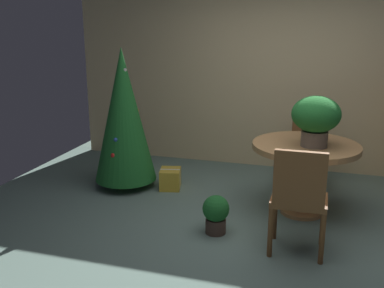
% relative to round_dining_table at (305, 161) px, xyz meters
% --- Properties ---
extents(ground_plane, '(6.60, 6.60, 0.00)m').
position_rel_round_dining_table_xyz_m(ground_plane, '(-0.32, -0.67, -0.57)').
color(ground_plane, slate).
extents(back_wall_panel, '(6.00, 0.10, 2.60)m').
position_rel_round_dining_table_xyz_m(back_wall_panel, '(-0.32, 1.53, 0.73)').
color(back_wall_panel, beige).
rests_on(back_wall_panel, ground_plane).
extents(round_dining_table, '(1.09, 1.09, 0.76)m').
position_rel_round_dining_table_xyz_m(round_dining_table, '(0.00, 0.00, 0.00)').
color(round_dining_table, '#B27F4C').
rests_on(round_dining_table, ground_plane).
extents(flower_vase, '(0.48, 0.48, 0.51)m').
position_rel_round_dining_table_xyz_m(flower_vase, '(0.08, -0.07, 0.49)').
color(flower_vase, '#665B51').
rests_on(flower_vase, round_dining_table).
extents(wooden_chair_far, '(0.47, 0.38, 0.93)m').
position_rel_round_dining_table_xyz_m(wooden_chair_far, '(0.00, 0.89, -0.03)').
color(wooden_chair_far, brown).
rests_on(wooden_chair_far, ground_plane).
extents(wooden_chair_near, '(0.47, 0.39, 0.97)m').
position_rel_round_dining_table_xyz_m(wooden_chair_near, '(0.00, -0.91, -0.02)').
color(wooden_chair_near, brown).
rests_on(wooden_chair_near, ground_plane).
extents(holiday_tree, '(0.74, 0.74, 1.69)m').
position_rel_round_dining_table_xyz_m(holiday_tree, '(-2.12, 0.20, 0.32)').
color(holiday_tree, brown).
rests_on(holiday_tree, ground_plane).
extents(gift_box_gold, '(0.30, 0.33, 0.24)m').
position_rel_round_dining_table_xyz_m(gift_box_gold, '(-1.58, 0.28, -0.45)').
color(gift_box_gold, gold).
rests_on(gift_box_gold, ground_plane).
extents(potted_plant, '(0.26, 0.26, 0.38)m').
position_rel_round_dining_table_xyz_m(potted_plant, '(-0.77, -0.72, -0.37)').
color(potted_plant, '#4C382D').
rests_on(potted_plant, ground_plane).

